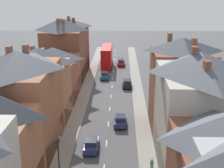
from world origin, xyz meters
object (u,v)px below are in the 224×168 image
(street_lamp, at_px, (59,160))
(car_near_blue, at_px, (120,120))
(pedestrian_mid_right, at_px, (152,164))
(car_near_silver, at_px, (121,62))
(car_far_grey, at_px, (105,75))
(car_mid_black, at_px, (91,144))
(double_decker_bus_lead, at_px, (107,56))
(car_parked_right_a, at_px, (127,83))

(street_lamp, bearing_deg, car_near_blue, 68.27)
(street_lamp, bearing_deg, pedestrian_mid_right, 17.57)
(car_near_silver, xyz_separation_m, car_far_grey, (-3.60, -12.12, -0.01))
(street_lamp, bearing_deg, car_mid_black, 72.42)
(double_decker_bus_lead, relative_size, street_lamp, 1.96)
(pedestrian_mid_right, height_order, street_lamp, street_lamp)
(double_decker_bus_lead, height_order, car_near_blue, double_decker_bus_lead)
(double_decker_bus_lead, distance_m, car_mid_black, 41.70)
(double_decker_bus_lead, height_order, car_near_silver, double_decker_bus_lead)
(double_decker_bus_lead, relative_size, car_parked_right_a, 2.58)
(car_near_blue, bearing_deg, street_lamp, -111.73)
(car_far_grey, distance_m, pedestrian_mid_right, 36.92)
(car_mid_black, bearing_deg, car_far_grey, 90.00)
(car_parked_right_a, relative_size, pedestrian_mid_right, 2.60)
(car_mid_black, bearing_deg, car_parked_right_a, 79.15)
(double_decker_bus_lead, relative_size, car_near_blue, 2.84)
(car_near_blue, relative_size, pedestrian_mid_right, 2.37)
(car_near_blue, relative_size, car_far_grey, 0.95)
(car_near_blue, xyz_separation_m, car_far_grey, (-3.60, 24.08, 0.02))
(car_parked_right_a, distance_m, car_far_grey, 7.72)
(car_near_blue, xyz_separation_m, car_mid_black, (-3.60, -7.44, 0.01))
(car_near_silver, bearing_deg, street_lamp, -96.72)
(car_parked_right_a, height_order, car_far_grey, car_parked_right_a)
(pedestrian_mid_right, bearing_deg, double_decker_bus_lead, 98.78)
(car_near_silver, xyz_separation_m, street_lamp, (-6.05, -51.38, 2.40))
(car_near_blue, distance_m, car_near_silver, 36.21)
(car_near_blue, distance_m, car_parked_right_a, 18.17)
(car_mid_black, bearing_deg, car_near_silver, 85.29)
(car_near_silver, relative_size, car_parked_right_a, 1.06)
(car_far_grey, bearing_deg, street_lamp, -93.57)
(car_near_silver, xyz_separation_m, car_parked_right_a, (1.30, -18.08, -0.00))
(car_far_grey, distance_m, street_lamp, 39.41)
(car_mid_black, bearing_deg, double_decker_bus_lead, 90.01)
(car_near_blue, height_order, street_lamp, street_lamp)
(car_near_blue, xyz_separation_m, pedestrian_mid_right, (3.55, -12.14, 0.22))
(car_parked_right_a, xyz_separation_m, pedestrian_mid_right, (2.25, -30.26, 0.19))
(car_near_blue, xyz_separation_m, car_near_silver, (0.00, 36.21, 0.03))
(car_near_silver, distance_m, car_parked_right_a, 18.13)
(car_near_blue, distance_m, car_mid_black, 8.27)
(car_near_blue, distance_m, pedestrian_mid_right, 12.65)
(car_parked_right_a, relative_size, car_far_grey, 1.05)
(car_near_silver, bearing_deg, pedestrian_mid_right, -85.80)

